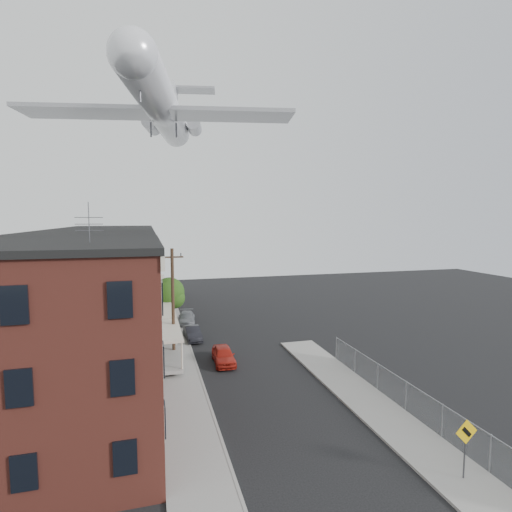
{
  "coord_description": "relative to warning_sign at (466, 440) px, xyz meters",
  "views": [
    {
      "loc": [
        -7.45,
        -14.45,
        11.42
      ],
      "look_at": [
        -0.96,
        9.41,
        9.07
      ],
      "focal_mm": 28.0,
      "sensor_mm": 36.0,
      "label": 1
    }
  ],
  "objects": [
    {
      "name": "car_far",
      "position": [
        -9.2,
        29.41,
        -1.26
      ],
      "size": [
        2.19,
        4.46,
        1.25
      ],
      "primitive_type": "imported",
      "rotation": [
        0.0,
        0.0,
        -0.1
      ],
      "color": "gray",
      "rests_on": "ground"
    },
    {
      "name": "warning_sign",
      "position": [
        0.0,
        0.0,
        0.0
      ],
      "size": [
        1.1,
        0.11,
        2.8
      ],
      "color": "#515156",
      "rests_on": "ground"
    },
    {
      "name": "chainlink_fence",
      "position": [
        1.4,
        6.03,
        -0.89
      ],
      "size": [
        0.06,
        18.06,
        1.9
      ],
      "color": "gray",
      "rests_on": "ground"
    },
    {
      "name": "corner_building",
      "position": [
        -17.6,
        8.03,
        3.28
      ],
      "size": [
        10.31,
        12.3,
        12.15
      ],
      "color": "#371611",
      "rests_on": "ground"
    },
    {
      "name": "row_house_b",
      "position": [
        -17.56,
        24.53,
        3.25
      ],
      "size": [
        11.98,
        7.0,
        10.3
      ],
      "color": "#6D6656",
      "rests_on": "ground"
    },
    {
      "name": "car_mid",
      "position": [
        -9.2,
        23.46,
        -1.26
      ],
      "size": [
        1.54,
        3.87,
        1.25
      ],
      "primitive_type": "imported",
      "rotation": [
        0.0,
        0.0,
        0.06
      ],
      "color": "black",
      "rests_on": "ground"
    },
    {
      "name": "utility_pole",
      "position": [
        -11.2,
        19.03,
        2.79
      ],
      "size": [
        1.8,
        0.26,
        9.0
      ],
      "color": "black",
      "rests_on": "ground"
    },
    {
      "name": "car_near",
      "position": [
        -7.51,
        16.66,
        -1.21
      ],
      "size": [
        1.73,
        4.01,
        1.35
      ],
      "primitive_type": "imported",
      "rotation": [
        0.0,
        0.0,
        -0.03
      ],
      "color": "#AE2116",
      "rests_on": "ground"
    },
    {
      "name": "row_house_a",
      "position": [
        -17.56,
        17.53,
        3.25
      ],
      "size": [
        11.98,
        7.0,
        10.3
      ],
      "color": "slate",
      "rests_on": "ground"
    },
    {
      "name": "curb_left",
      "position": [
        -9.65,
        25.03,
        -1.81
      ],
      "size": [
        0.15,
        62.0,
        0.14
      ],
      "primitive_type": "cube",
      "color": "gray",
      "rests_on": "ground"
    },
    {
      "name": "row_house_e",
      "position": [
        -17.56,
        45.53,
        3.25
      ],
      "size": [
        11.98,
        7.0,
        10.3
      ],
      "color": "slate",
      "rests_on": "ground"
    },
    {
      "name": "row_house_c",
      "position": [
        -17.56,
        31.53,
        3.25
      ],
      "size": [
        11.98,
        7.0,
        10.3
      ],
      "color": "slate",
      "rests_on": "ground"
    },
    {
      "name": "airplane",
      "position": [
        -11.41,
        25.62,
        19.72
      ],
      "size": [
        23.87,
        27.26,
        7.84
      ],
      "color": "silver",
      "rests_on": "ground"
    },
    {
      "name": "sidewalk_right",
      "position": [
        -0.1,
        7.03,
        -1.82
      ],
      "size": [
        3.0,
        26.0,
        0.12
      ],
      "primitive_type": "cube",
      "color": "gray",
      "rests_on": "ground"
    },
    {
      "name": "street_tree",
      "position": [
        -10.87,
        28.95,
        1.57
      ],
      "size": [
        3.22,
        3.2,
        5.2
      ],
      "color": "black",
      "rests_on": "ground"
    },
    {
      "name": "curb_right",
      "position": [
        -1.55,
        7.03,
        -1.81
      ],
      "size": [
        0.15,
        26.0,
        0.14
      ],
      "primitive_type": "cube",
      "color": "gray",
      "rests_on": "ground"
    },
    {
      "name": "row_house_d",
      "position": [
        -17.56,
        38.53,
        3.25
      ],
      "size": [
        11.98,
        7.0,
        10.3
      ],
      "color": "#6D6656",
      "rests_on": "ground"
    },
    {
      "name": "sidewalk_left",
      "position": [
        -11.1,
        25.03,
        -1.82
      ],
      "size": [
        3.0,
        62.0,
        0.12
      ],
      "primitive_type": "cube",
      "color": "gray",
      "rests_on": "ground"
    },
    {
      "name": "ground",
      "position": [
        -5.6,
        1.03,
        -1.88
      ],
      "size": [
        120.0,
        120.0,
        0.0
      ],
      "primitive_type": "plane",
      "color": "black",
      "rests_on": "ground"
    }
  ]
}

